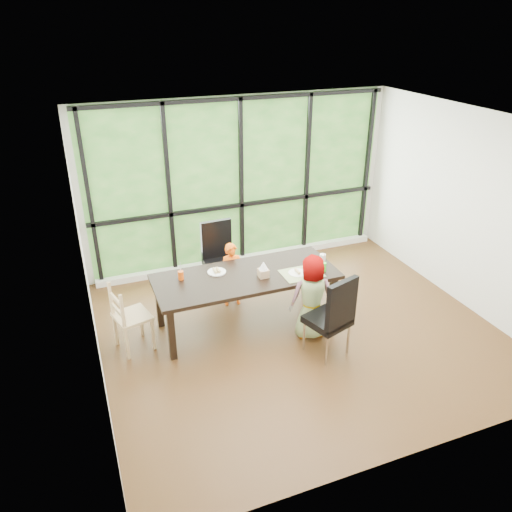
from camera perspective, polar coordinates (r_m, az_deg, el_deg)
name	(u,v)px	position (r m, az deg, el deg)	size (l,w,h in m)	color
ground	(298,330)	(6.65, 4.88, -8.47)	(5.00, 5.00, 0.00)	black
back_wall	(240,183)	(7.93, -1.85, 8.43)	(5.00, 5.00, 0.00)	silver
foliage_backdrop	(240,183)	(7.91, -1.80, 8.39)	(4.80, 0.02, 2.65)	#274F1E
window_mullions	(241,184)	(7.87, -1.70, 8.31)	(4.80, 0.06, 2.65)	black
window_sill	(243,259)	(8.33, -1.49, -0.30)	(4.80, 0.12, 0.10)	silver
dining_table	(246,300)	(6.54, -1.14, -5.08)	(2.36, 0.95, 0.75)	black
chair_window_leather	(221,260)	(7.23, -4.02, -0.42)	(0.46, 0.46, 1.08)	black
chair_interior_leather	(328,315)	(6.00, 8.28, -6.70)	(0.46, 0.46, 1.08)	black
chair_end_beech	(132,316)	(6.26, -14.08, -6.77)	(0.42, 0.40, 0.90)	tan
child_toddler	(232,274)	(6.97, -2.77, -2.13)	(0.34, 0.22, 0.93)	#FF5D0B
child_older	(313,297)	(6.27, 6.57, -4.73)	(0.55, 0.36, 1.13)	slate
placemat	(302,273)	(6.41, 5.29, -2.01)	(0.52, 0.38, 0.01)	tan
plate_far	(217,272)	(6.43, -4.56, -1.84)	(0.24, 0.24, 0.02)	white
plate_near	(297,273)	(6.41, 4.80, -1.96)	(0.24, 0.24, 0.01)	white
orange_cup	(181,275)	(6.30, -8.66, -2.22)	(0.07, 0.07, 0.11)	#DD500D
green_cup	(323,267)	(6.49, 7.77, -1.25)	(0.07, 0.07, 0.12)	green
white_mug	(323,257)	(6.78, 7.69, -0.12)	(0.08, 0.08, 0.08)	white
tissue_box	(263,273)	(6.29, 0.86, -1.98)	(0.12, 0.12, 0.11)	tan
crepe_rolls_far	(217,270)	(6.42, -4.56, -1.64)	(0.10, 0.12, 0.04)	tan
crepe_rolls_near	(297,271)	(6.40, 4.80, -1.76)	(0.05, 0.12, 0.04)	tan
straw_white	(180,269)	(6.25, -8.72, -1.44)	(0.01, 0.01, 0.20)	white
straw_pink	(324,260)	(6.44, 7.82, -0.47)	(0.01, 0.01, 0.20)	pink
tissue	(263,265)	(6.24, 0.86, -1.10)	(0.12, 0.12, 0.11)	white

